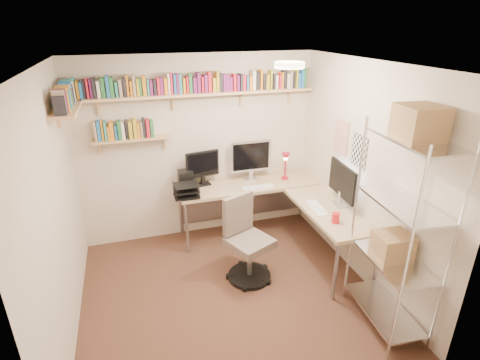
% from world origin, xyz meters
% --- Properties ---
extents(ground, '(3.20, 3.20, 0.00)m').
position_xyz_m(ground, '(0.00, 0.00, 0.00)').
color(ground, '#422C1C').
rests_on(ground, ground).
extents(room_shell, '(3.24, 3.04, 2.52)m').
position_xyz_m(room_shell, '(0.00, 0.00, 1.55)').
color(room_shell, beige).
rests_on(room_shell, ground).
extents(wall_shelves, '(3.12, 1.09, 0.80)m').
position_xyz_m(wall_shelves, '(-0.41, 1.30, 2.02)').
color(wall_shelves, tan).
rests_on(wall_shelves, ground).
extents(corner_desk, '(2.08, 2.02, 1.35)m').
position_xyz_m(corner_desk, '(0.70, 0.95, 0.77)').
color(corner_desk, tan).
rests_on(corner_desk, ground).
extents(office_chair, '(0.60, 0.60, 1.03)m').
position_xyz_m(office_chair, '(0.29, 0.25, 0.43)').
color(office_chair, black).
rests_on(office_chair, ground).
extents(wire_rack, '(0.51, 0.93, 2.24)m').
position_xyz_m(wire_rack, '(1.38, -0.88, 1.38)').
color(wire_rack, silver).
rests_on(wire_rack, ground).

